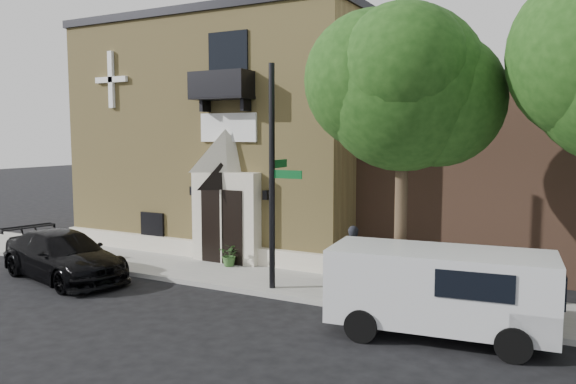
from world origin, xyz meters
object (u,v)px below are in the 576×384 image
at_px(dumpster, 407,282).
at_px(street_sign, 273,177).
at_px(black_sedan, 64,256).
at_px(fire_hydrant, 432,301).
at_px(pedestrian_near, 353,257).
at_px(cargo_van, 448,290).

bearing_deg(dumpster, street_sign, 166.15).
height_order(black_sedan, street_sign, street_sign).
distance_m(fire_hydrant, pedestrian_near, 3.10).
bearing_deg(pedestrian_near, fire_hydrant, 147.45).
relative_size(black_sedan, street_sign, 0.81).
distance_m(cargo_van, fire_hydrant, 1.34).
distance_m(cargo_van, street_sign, 5.99).
bearing_deg(cargo_van, fire_hydrant, 113.66).
height_order(black_sedan, cargo_van, cargo_van).
relative_size(fire_hydrant, pedestrian_near, 0.39).
distance_m(street_sign, dumpster, 4.77).
xyz_separation_m(cargo_van, pedestrian_near, (-3.29, 2.46, -0.06)).
relative_size(cargo_van, fire_hydrant, 7.19).
bearing_deg(street_sign, fire_hydrant, -6.46).
relative_size(fire_hydrant, dumpster, 0.36).
distance_m(street_sign, fire_hydrant, 5.60).
distance_m(dumpster, pedestrian_near, 2.01).
height_order(black_sedan, pedestrian_near, pedestrian_near).
distance_m(fire_hydrant, dumpster, 1.14).
bearing_deg(fire_hydrant, dumpster, 139.75).
height_order(cargo_van, pedestrian_near, cargo_van).
height_order(black_sedan, dumpster, black_sedan).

